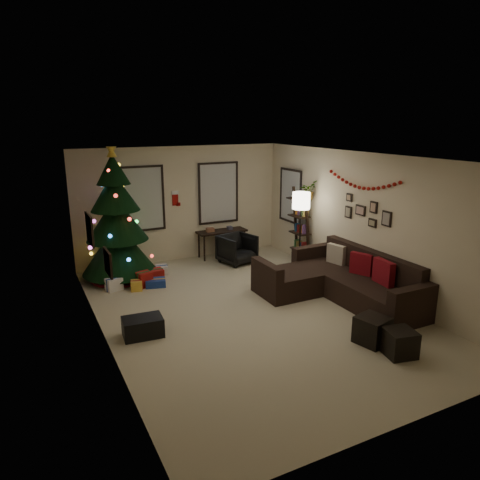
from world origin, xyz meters
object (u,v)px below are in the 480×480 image
at_px(desk, 222,233).
at_px(desk_chair, 237,249).
at_px(sofa, 339,282).
at_px(bookshelf, 301,228).
at_px(christmas_tree, 117,224).

xyz_separation_m(desk, desk_chair, (0.10, -0.65, -0.24)).
height_order(sofa, desk_chair, sofa).
bearing_deg(sofa, bookshelf, 76.79).
distance_m(sofa, bookshelf, 2.18).
xyz_separation_m(desk, bookshelf, (1.38, -1.37, 0.29)).
bearing_deg(bookshelf, sofa, -103.21).
height_order(christmas_tree, desk, christmas_tree).
height_order(christmas_tree, bookshelf, christmas_tree).
distance_m(desk, bookshelf, 1.96).
bearing_deg(desk, desk_chair, -81.53).
relative_size(christmas_tree, desk, 2.35).
bearing_deg(desk_chair, bookshelf, -43.54).
bearing_deg(bookshelf, christmas_tree, 167.15).
height_order(desk, bookshelf, bookshelf).
bearing_deg(christmas_tree, bookshelf, -12.85).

